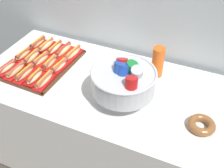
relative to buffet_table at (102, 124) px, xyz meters
name	(u,v)px	position (x,y,z in m)	size (l,w,h in m)	color
ground_plane	(103,158)	(0.00, 0.00, -0.42)	(10.00, 10.00, 0.00)	#4C4238
buffet_table	(102,124)	(0.00, 0.00, 0.00)	(1.59, 0.79, 0.80)	white
serving_tray	(42,64)	(-0.46, 0.02, 0.38)	(0.42, 0.54, 0.01)	#472B19
hot_dog_0	(7,68)	(-0.61, -0.14, 0.41)	(0.08, 0.16, 0.06)	red
hot_dog_1	(16,71)	(-0.54, -0.14, 0.42)	(0.07, 0.18, 0.06)	red
hot_dog_2	(25,73)	(-0.46, -0.15, 0.42)	(0.07, 0.18, 0.07)	red
hot_dog_3	(35,77)	(-0.39, -0.15, 0.41)	(0.07, 0.16, 0.06)	#B21414
hot_dog_4	(44,80)	(-0.31, -0.15, 0.42)	(0.06, 0.18, 0.06)	red
hot_dog_5	(23,55)	(-0.61, 0.02, 0.42)	(0.07, 0.15, 0.06)	#B21414
hot_dog_6	(32,57)	(-0.53, 0.02, 0.42)	(0.07, 0.17, 0.06)	red
hot_dog_7	(41,60)	(-0.46, 0.02, 0.42)	(0.08, 0.16, 0.06)	red
hot_dog_8	(50,63)	(-0.38, 0.02, 0.42)	(0.07, 0.15, 0.06)	red
hot_dog_9	(59,66)	(-0.31, 0.01, 0.41)	(0.07, 0.16, 0.06)	red
hot_dog_10	(38,43)	(-0.60, 0.19, 0.42)	(0.07, 0.17, 0.06)	red
hot_dog_11	(46,46)	(-0.53, 0.19, 0.42)	(0.07, 0.18, 0.06)	#B21414
hot_dog_12	(55,48)	(-0.45, 0.18, 0.41)	(0.06, 0.18, 0.06)	#B21414
hot_dog_13	(64,51)	(-0.38, 0.18, 0.42)	(0.08, 0.18, 0.06)	red
hot_dog_14	(73,54)	(-0.30, 0.18, 0.41)	(0.08, 0.19, 0.06)	red
punch_bowl	(124,80)	(0.19, -0.09, 0.54)	(0.37, 0.37, 0.27)	silver
cup_stack	(158,62)	(0.29, 0.23, 0.48)	(0.08, 0.08, 0.20)	#EA5B19
donut	(201,125)	(0.64, -0.11, 0.40)	(0.15, 0.15, 0.04)	brown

